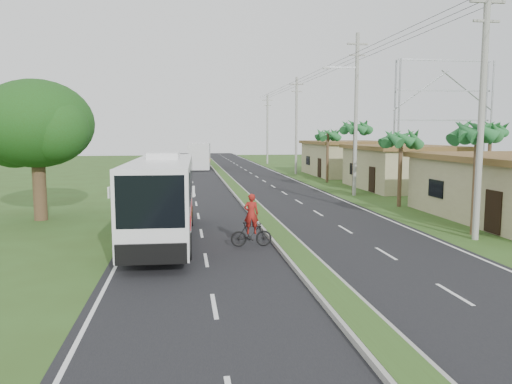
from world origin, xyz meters
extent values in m
plane|color=#314A1B|center=(0.00, 0.00, 0.00)|extent=(180.00, 180.00, 0.00)
cube|color=black|center=(0.00, 20.00, 0.01)|extent=(14.00, 160.00, 0.02)
cube|color=gray|center=(0.00, 20.00, 0.10)|extent=(1.20, 160.00, 0.17)
cube|color=#314A1B|center=(0.00, 20.00, 0.18)|extent=(0.95, 160.00, 0.02)
cube|color=silver|center=(-6.70, 20.00, 0.00)|extent=(0.12, 160.00, 0.01)
cube|color=silver|center=(6.70, 20.00, 0.00)|extent=(0.12, 160.00, 0.01)
cube|color=tan|center=(14.00, 22.00, 1.68)|extent=(7.00, 10.00, 3.35)
cube|color=brown|center=(14.00, 22.00, 3.51)|extent=(7.60, 10.60, 0.32)
cube|color=tan|center=(14.00, 36.00, 1.75)|extent=(8.00, 11.00, 3.50)
cube|color=brown|center=(14.00, 36.00, 3.66)|extent=(8.60, 11.60, 0.32)
cylinder|color=#473321|center=(9.00, 3.00, 2.50)|extent=(0.26, 0.26, 5.00)
cylinder|color=#473321|center=(9.40, 12.00, 2.30)|extent=(0.26, 0.26, 4.60)
cylinder|color=#473321|center=(8.80, 19.00, 2.70)|extent=(0.26, 0.26, 5.40)
cylinder|color=#473321|center=(9.30, 28.00, 2.40)|extent=(0.26, 0.26, 4.80)
cylinder|color=#473321|center=(17.50, 15.00, 2.60)|extent=(0.26, 0.26, 5.20)
cylinder|color=#473321|center=(-12.00, 10.00, 2.00)|extent=(0.70, 0.70, 4.00)
ellipsoid|color=#1E4111|center=(-12.00, 10.00, 5.20)|extent=(6.00, 6.00, 4.68)
sphere|color=#1E4111|center=(-13.40, 10.80, 4.70)|extent=(3.80, 3.80, 3.80)
sphere|color=#1E4111|center=(-10.80, 9.00, 4.90)|extent=(3.40, 3.40, 3.40)
cylinder|color=gray|center=(8.50, 2.00, 5.50)|extent=(0.28, 0.28, 11.00)
cube|color=gray|center=(8.50, 2.00, 10.20)|extent=(1.60, 0.12, 0.12)
cube|color=gray|center=(8.50, 2.00, 9.40)|extent=(1.20, 0.10, 0.10)
cylinder|color=gray|center=(8.50, 18.00, 6.00)|extent=(0.28, 0.28, 12.00)
cube|color=gray|center=(8.50, 18.00, 11.20)|extent=(1.60, 0.12, 0.12)
cube|color=gray|center=(8.50, 18.00, 10.40)|extent=(1.20, 0.10, 0.10)
cube|color=gray|center=(7.30, 18.00, 9.50)|extent=(2.40, 0.10, 0.10)
cylinder|color=gray|center=(8.50, 38.00, 5.50)|extent=(0.28, 0.28, 11.00)
cube|color=gray|center=(8.50, 38.00, 10.20)|extent=(1.60, 0.12, 0.12)
cube|color=gray|center=(8.50, 38.00, 9.40)|extent=(1.20, 0.10, 0.10)
cylinder|color=gray|center=(8.50, 58.00, 5.25)|extent=(0.28, 0.28, 10.50)
cube|color=gray|center=(8.50, 58.00, 9.70)|extent=(1.60, 0.12, 0.12)
cube|color=gray|center=(8.50, 58.00, 8.90)|extent=(1.20, 0.10, 0.10)
cylinder|color=gray|center=(17.00, 29.50, 6.00)|extent=(0.18, 0.18, 12.00)
cylinder|color=gray|center=(27.00, 29.50, 6.00)|extent=(0.18, 0.18, 12.00)
cylinder|color=gray|center=(17.00, 30.50, 6.00)|extent=(0.18, 0.18, 12.00)
cylinder|color=gray|center=(27.00, 30.50, 6.00)|extent=(0.18, 0.18, 12.00)
cube|color=gray|center=(22.00, 30.00, 6.00)|extent=(10.00, 0.14, 0.14)
cube|color=gray|center=(22.00, 30.00, 9.00)|extent=(10.00, 0.14, 0.14)
cube|color=gray|center=(22.00, 30.00, 12.00)|extent=(10.00, 0.14, 0.14)
cube|color=white|center=(-5.20, 3.97, 1.99)|extent=(2.76, 11.87, 3.10)
cube|color=black|center=(-5.18, 4.56, 2.67)|extent=(2.75, 9.51, 1.24)
cube|color=black|center=(-5.35, -1.87, 2.49)|extent=(2.22, 0.20, 1.74)
cube|color=#A70D14|center=(-5.23, 2.79, 1.37)|extent=(2.64, 5.18, 0.54)
cube|color=gold|center=(-5.19, 4.27, 1.12)|extent=(2.58, 3.02, 0.25)
cube|color=white|center=(-5.17, 5.15, 3.68)|extent=(1.44, 2.40, 0.28)
cylinder|color=black|center=(-6.41, 0.26, 0.51)|extent=(0.34, 1.03, 1.02)
cylinder|color=black|center=(-4.18, 0.21, 0.51)|extent=(0.34, 1.03, 1.02)
cylinder|color=black|center=(-6.23, 7.15, 0.51)|extent=(0.34, 1.03, 1.02)
cylinder|color=black|center=(-4.01, 7.09, 0.51)|extent=(0.34, 1.03, 1.02)
cube|color=silver|center=(-2.09, 49.25, 1.80)|extent=(3.33, 11.98, 3.29)
cube|color=black|center=(-2.06, 49.76, 2.79)|extent=(3.18, 8.90, 1.12)
cube|color=orange|center=(-2.16, 48.22, 1.18)|extent=(2.98, 5.82, 0.36)
cylinder|color=black|center=(-3.53, 44.44, 0.49)|extent=(0.37, 1.01, 0.99)
cylinder|color=black|center=(-1.27, 44.30, 0.49)|extent=(0.37, 1.01, 0.99)
cylinder|color=black|center=(-2.94, 53.69, 0.49)|extent=(0.37, 1.01, 0.99)
cylinder|color=black|center=(-0.68, 53.54, 0.49)|extent=(0.37, 1.01, 0.99)
imported|color=black|center=(-1.54, 2.00, 0.51)|extent=(1.72, 0.53, 1.03)
imported|color=maroon|center=(-1.54, 2.00, 1.39)|extent=(0.62, 0.42, 1.68)
camera|label=1|loc=(-4.24, -18.13, 4.69)|focal=35.00mm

